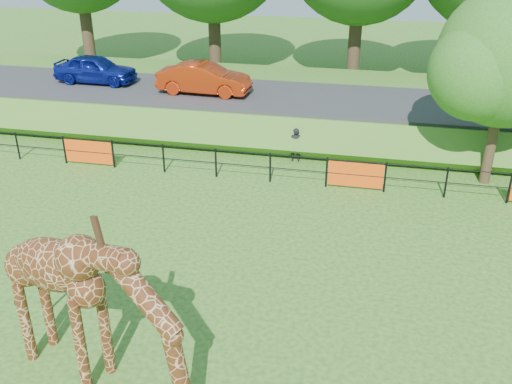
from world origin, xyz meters
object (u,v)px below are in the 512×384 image
car_red (204,78)px  visitor (296,145)px  giraffe (95,313)px  car_blue (95,69)px  tree_east (510,63)px

car_red → visitor: bearing=-124.8°
giraffe → car_blue: bearing=135.8°
visitor → tree_east: (7.01, -0.45, 3.61)m
giraffe → car_blue: size_ratio=1.27×
giraffe → car_red: size_ratio=1.19×
giraffe → car_red: bearing=119.0°
giraffe → tree_east: (9.02, 11.96, 2.52)m
car_blue → car_red: bearing=-95.4°
visitor → car_red: bearing=-42.6°
car_blue → tree_east: 18.01m
visitor → tree_east: size_ratio=0.20×
tree_east → car_blue: bearing=164.8°
visitor → giraffe: bearing=75.3°
car_blue → tree_east: (17.26, -4.67, 2.20)m
giraffe → car_red: 16.19m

